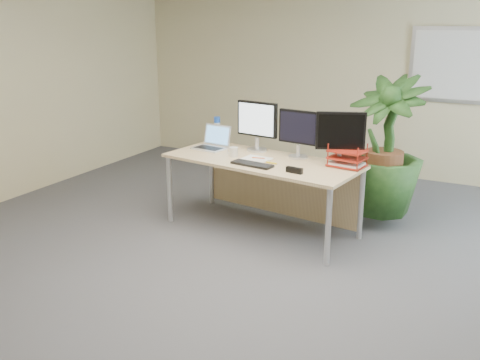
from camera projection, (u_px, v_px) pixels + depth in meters
The scene contains 17 objects.
floor at pixel (230, 294), 4.30m from camera, with size 8.00×8.00×0.00m, color #424247.
back_wall at pixel (367, 77), 7.30m from camera, with size 7.00×0.04×2.70m, color beige.
whiteboard at pixel (463, 66), 6.69m from camera, with size 1.30×0.04×0.95m.
desk at pixel (267, 172), 5.51m from camera, with size 2.07×1.09×0.76m.
floor_plant at pixel (384, 157), 5.52m from camera, with size 0.84×0.84×1.50m, color #173914.
monitor_left at pixel (257, 123), 5.64m from camera, with size 0.47×0.22×0.53m.
monitor_right at pixel (299, 131), 5.36m from camera, with size 0.44×0.20×0.49m.
monitor_dark at pixel (340, 135), 5.08m from camera, with size 0.45×0.22×0.52m.
laptop at pixel (213, 143), 5.82m from camera, with size 0.38×0.35×0.25m.
keyboard at pixel (252, 164), 5.16m from camera, with size 0.42×0.14×0.02m, color black.
coffee_mug at pixel (233, 152), 5.48m from camera, with size 0.13×0.09×0.10m.
spiral_notebook at pixel (257, 159), 5.38m from camera, with size 0.27×0.20×0.01m, color white.
orange_pen at pixel (258, 158), 5.37m from camera, with size 0.01×0.01×0.13m, color #ED581A.
yellow_highlighter at pixel (271, 163), 5.23m from camera, with size 0.02×0.02×0.11m, color yellow.
water_bottle at pixel (217, 130), 6.06m from camera, with size 0.08×0.08×0.30m.
letter_tray at pixel (347, 159), 5.11m from camera, with size 0.36×0.30×0.16m.
stapler at pixel (294, 170), 4.91m from camera, with size 0.16×0.04×0.05m, color black.
Camera 1 is at (1.83, -3.38, 2.13)m, focal length 40.00 mm.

